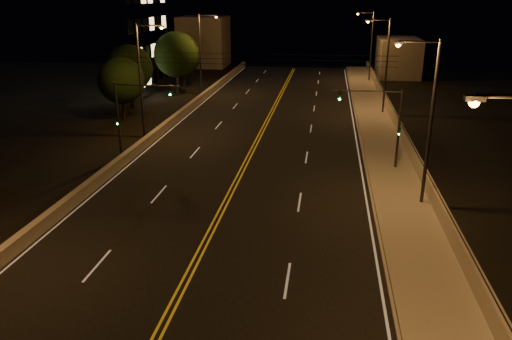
# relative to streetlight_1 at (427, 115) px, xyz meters

# --- Properties ---
(road) EXTENTS (18.00, 120.00, 0.02)m
(road) POSITION_rel_streetlight_1_xyz_m (-11.54, 0.10, -5.62)
(road) COLOR black
(road) RESTS_ON ground
(sidewalk) EXTENTS (3.60, 120.00, 0.30)m
(sidewalk) POSITION_rel_streetlight_1_xyz_m (-0.74, 0.10, -5.48)
(sidewalk) COLOR gray
(sidewalk) RESTS_ON ground
(curb) EXTENTS (0.14, 120.00, 0.15)m
(curb) POSITION_rel_streetlight_1_xyz_m (-2.61, 0.10, -5.55)
(curb) COLOR gray
(curb) RESTS_ON ground
(parapet_wall) EXTENTS (0.30, 120.00, 1.00)m
(parapet_wall) POSITION_rel_streetlight_1_xyz_m (0.91, 0.10, -4.83)
(parapet_wall) COLOR #9F9585
(parapet_wall) RESTS_ON sidewalk
(jersey_barrier) EXTENTS (0.45, 120.00, 0.80)m
(jersey_barrier) POSITION_rel_streetlight_1_xyz_m (-20.56, 0.10, -5.23)
(jersey_barrier) COLOR #9F9585
(jersey_barrier) RESTS_ON ground
(distant_building_right) EXTENTS (6.00, 10.00, 5.75)m
(distant_building_right) POSITION_rel_streetlight_1_xyz_m (4.96, 52.29, -2.75)
(distant_building_right) COLOR gray
(distant_building_right) RESTS_ON ground
(distant_building_left) EXTENTS (8.00, 8.00, 8.50)m
(distant_building_left) POSITION_rel_streetlight_1_xyz_m (-27.54, 59.07, -1.38)
(distant_building_left) COLOR gray
(distant_building_left) RESTS_ON ground
(parapet_rail) EXTENTS (0.06, 120.00, 0.06)m
(parapet_rail) POSITION_rel_streetlight_1_xyz_m (0.91, 0.10, -4.30)
(parapet_rail) COLOR black
(parapet_rail) RESTS_ON parapet_wall
(lane_markings) EXTENTS (17.32, 116.00, 0.00)m
(lane_markings) POSITION_rel_streetlight_1_xyz_m (-11.54, 0.03, -5.60)
(lane_markings) COLOR silver
(lane_markings) RESTS_ON road
(streetlight_1) EXTENTS (2.55, 0.28, 9.82)m
(streetlight_1) POSITION_rel_streetlight_1_xyz_m (0.00, 0.00, 0.00)
(streetlight_1) COLOR #2D2D33
(streetlight_1) RESTS_ON ground
(streetlight_2) EXTENTS (2.55, 0.28, 9.82)m
(streetlight_2) POSITION_rel_streetlight_1_xyz_m (0.00, 24.60, 0.00)
(streetlight_2) COLOR #2D2D33
(streetlight_2) RESTS_ON ground
(streetlight_3) EXTENTS (2.55, 0.28, 9.82)m
(streetlight_3) POSITION_rel_streetlight_1_xyz_m (0.00, 45.64, 0.00)
(streetlight_3) COLOR #2D2D33
(streetlight_3) RESTS_ON ground
(streetlight_5) EXTENTS (2.55, 0.28, 9.82)m
(streetlight_5) POSITION_rel_streetlight_1_xyz_m (-21.48, 12.56, 0.00)
(streetlight_5) COLOR #2D2D33
(streetlight_5) RESTS_ON ground
(streetlight_6) EXTENTS (2.55, 0.28, 9.82)m
(streetlight_6) POSITION_rel_streetlight_1_xyz_m (-21.48, 33.54, 0.00)
(streetlight_6) COLOR #2D2D33
(streetlight_6) RESTS_ON ground
(traffic_signal_right) EXTENTS (5.11, 0.31, 5.96)m
(traffic_signal_right) POSITION_rel_streetlight_1_xyz_m (-1.55, 6.36, -1.85)
(traffic_signal_right) COLOR #2D2D33
(traffic_signal_right) RESTS_ON ground
(traffic_signal_left) EXTENTS (5.11, 0.31, 5.96)m
(traffic_signal_left) POSITION_rel_streetlight_1_xyz_m (-20.32, 6.36, -1.85)
(traffic_signal_left) COLOR #2D2D33
(traffic_signal_left) RESTS_ON ground
(overhead_wires) EXTENTS (22.00, 0.03, 0.83)m
(overhead_wires) POSITION_rel_streetlight_1_xyz_m (-11.54, 9.60, 1.77)
(overhead_wires) COLOR black
(tree_0) EXTENTS (4.61, 4.61, 6.25)m
(tree_0) POSITION_rel_streetlight_1_xyz_m (-26.10, 18.67, -1.69)
(tree_0) COLOR black
(tree_0) RESTS_ON ground
(tree_1) EXTENTS (5.12, 5.12, 6.94)m
(tree_1) POSITION_rel_streetlight_1_xyz_m (-27.52, 24.50, -1.25)
(tree_1) COLOR black
(tree_1) RESTS_ON ground
(tree_2) EXTENTS (5.73, 5.73, 7.76)m
(tree_2) POSITION_rel_streetlight_1_xyz_m (-24.83, 33.59, -0.74)
(tree_2) COLOR black
(tree_2) RESTS_ON ground
(tree_3) EXTENTS (4.93, 4.93, 6.68)m
(tree_3) POSITION_rel_streetlight_1_xyz_m (-25.32, 38.12, -1.42)
(tree_3) COLOR black
(tree_3) RESTS_ON ground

